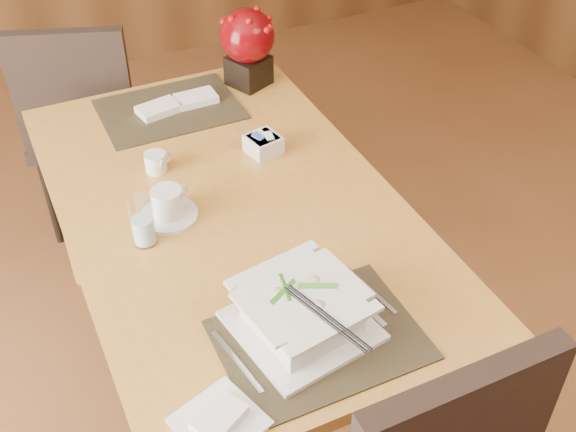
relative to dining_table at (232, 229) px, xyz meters
name	(u,v)px	position (x,y,z in m)	size (l,w,h in m)	color
dining_table	(232,229)	(0.00, 0.00, 0.00)	(0.90, 1.50, 0.75)	#BC8234
placemat_near	(320,340)	(0.00, -0.55, 0.10)	(0.45, 0.33, 0.01)	black
placemat_far	(170,109)	(0.00, 0.55, 0.10)	(0.45, 0.33, 0.01)	black
soup_setting	(302,312)	(-0.02, -0.50, 0.15)	(0.33, 0.33, 0.12)	silver
coffee_cup	(168,206)	(-0.17, 0.02, 0.14)	(0.16, 0.16, 0.09)	silver
water_glass	(142,221)	(-0.26, -0.06, 0.17)	(0.06, 0.06, 0.15)	silver
creamer_jug	(156,162)	(-0.14, 0.24, 0.13)	(0.08, 0.08, 0.06)	silver
sugar_caddy	(263,144)	(0.19, 0.19, 0.12)	(0.09, 0.09, 0.06)	silver
berry_decor	(248,43)	(0.31, 0.60, 0.25)	(0.19, 0.19, 0.27)	black
napkins_far	(180,103)	(0.04, 0.55, 0.11)	(0.27, 0.10, 0.02)	white
bread_plate	(220,422)	(-0.28, -0.66, 0.10)	(0.16, 0.16, 0.01)	silver
far_chair	(85,118)	(-0.22, 0.99, -0.12)	(0.56, 0.56, 0.94)	black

